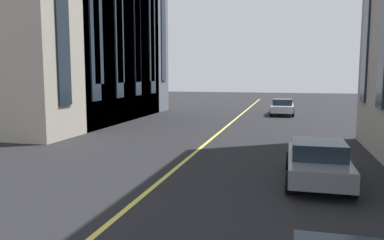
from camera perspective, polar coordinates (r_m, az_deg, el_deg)
The scene contains 4 objects.
lane_centre_line at distance 14.85m, azimuth -1.51°, elevation -6.50°, with size 80.00×0.16×0.01m.
car_silver_near at distance 33.27m, azimuth 13.43°, elevation 1.96°, with size 4.40×1.95×1.37m.
car_grey_mid at distance 12.75m, azimuth 18.35°, elevation -5.86°, with size 4.40×1.95×1.37m.
building_left_near at distance 29.97m, azimuth -21.33°, elevation 12.31°, with size 16.68×11.64×13.04m.
Camera 1 is at (6.10, -3.96, 3.43)m, focal length 35.49 mm.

